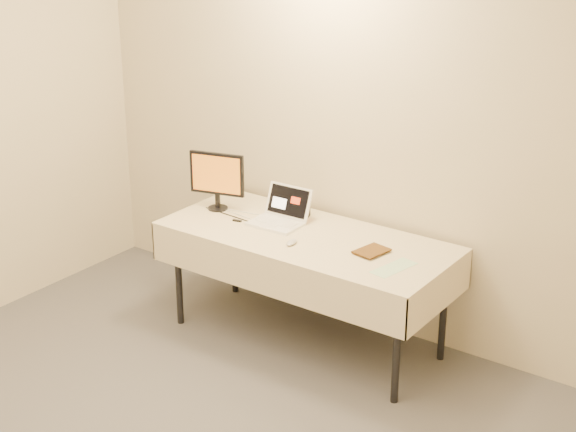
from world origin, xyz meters
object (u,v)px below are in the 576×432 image
Objects in this scene: table at (306,244)px; monitor at (217,177)px; laptop at (281,214)px; book at (363,234)px.

monitor is at bearing 177.38° from table.
laptop is (-0.26, 0.08, 0.12)m from table.
book is (0.65, -0.07, 0.05)m from laptop.
laptop is 1.66× the size of book.
laptop is at bearing -9.18° from monitor.
table is at bearing -19.74° from laptop.
laptop reaches higher than table.
book is at bearing 1.88° from table.
table is 0.43m from book.
book reaches higher than table.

